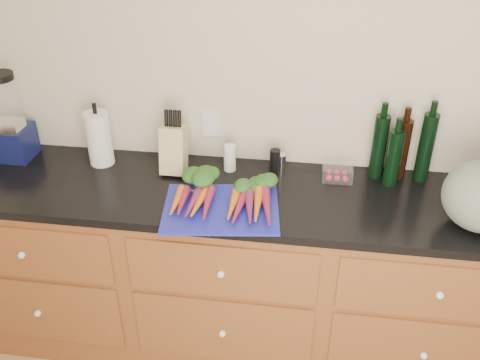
# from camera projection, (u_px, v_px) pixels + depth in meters

# --- Properties ---
(wall_back) EXTENTS (4.10, 0.05, 2.60)m
(wall_back) POSITION_uv_depth(u_px,v_px,m) (339.00, 94.00, 2.45)
(wall_back) COLOR beige
(wall_back) RESTS_ON ground
(cabinets) EXTENTS (3.60, 0.64, 0.90)m
(cabinets) POSITION_uv_depth(u_px,v_px,m) (323.00, 281.00, 2.62)
(cabinets) COLOR brown
(cabinets) RESTS_ON ground
(countertop) EXTENTS (3.64, 0.62, 0.04)m
(countertop) POSITION_uv_depth(u_px,v_px,m) (332.00, 202.00, 2.38)
(countertop) COLOR black
(countertop) RESTS_ON cabinets
(cutting_board) EXTENTS (0.53, 0.43, 0.01)m
(cutting_board) POSITION_uv_depth(u_px,v_px,m) (221.00, 209.00, 2.29)
(cutting_board) COLOR #1D21AA
(cutting_board) RESTS_ON countertop
(carrots) EXTENTS (0.46, 0.34, 0.07)m
(carrots) POSITION_uv_depth(u_px,v_px,m) (223.00, 195.00, 2.31)
(carrots) COLOR orange
(carrots) RESTS_ON cutting_board
(blender_appliance) EXTENTS (0.17, 0.17, 0.44)m
(blender_appliance) POSITION_uv_depth(u_px,v_px,m) (9.00, 122.00, 2.59)
(blender_appliance) COLOR #0E1343
(blender_appliance) RESTS_ON countertop
(paper_towel) EXTENTS (0.12, 0.12, 0.27)m
(paper_towel) POSITION_uv_depth(u_px,v_px,m) (99.00, 139.00, 2.57)
(paper_towel) COLOR white
(paper_towel) RESTS_ON countertop
(knife_block) EXTENTS (0.11, 0.11, 0.23)m
(knife_block) POSITION_uv_depth(u_px,v_px,m) (174.00, 149.00, 2.52)
(knife_block) COLOR tan
(knife_block) RESTS_ON countertop
(grinder_salt) EXTENTS (0.06, 0.06, 0.13)m
(grinder_salt) POSITION_uv_depth(u_px,v_px,m) (230.00, 158.00, 2.54)
(grinder_salt) COLOR white
(grinder_salt) RESTS_ON countertop
(grinder_pepper) EXTENTS (0.05, 0.05, 0.12)m
(grinder_pepper) POSITION_uv_depth(u_px,v_px,m) (275.00, 162.00, 2.52)
(grinder_pepper) COLOR black
(grinder_pepper) RESTS_ON countertop
(canister_chrome) EXTENTS (0.04, 0.04, 0.10)m
(canister_chrome) POSITION_uv_depth(u_px,v_px,m) (281.00, 164.00, 2.52)
(canister_chrome) COLOR white
(canister_chrome) RESTS_ON countertop
(tomato_box) EXTENTS (0.14, 0.11, 0.07)m
(tomato_box) POSITION_uv_depth(u_px,v_px,m) (337.00, 173.00, 2.49)
(tomato_box) COLOR white
(tomato_box) RESTS_ON countertop
(bottles) EXTENTS (0.27, 0.14, 0.33)m
(bottles) POSITION_uv_depth(u_px,v_px,m) (400.00, 150.00, 2.43)
(bottles) COLOR black
(bottles) RESTS_ON countertop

